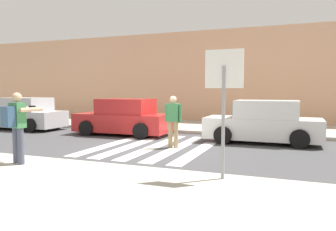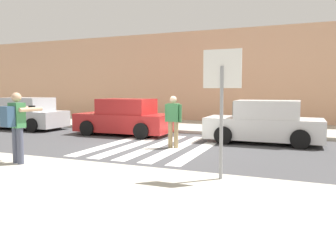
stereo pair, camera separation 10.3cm
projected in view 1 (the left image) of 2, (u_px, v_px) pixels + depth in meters
ground_plane at (154, 147)px, 11.07m from camera, size 120.00×120.00×0.00m
sidewalk_far at (201, 126)px, 16.64m from camera, size 60.00×4.80×0.14m
building_facade_far at (221, 78)px, 20.52m from camera, size 56.00×4.00×5.33m
crosswalk_stripe_0 at (115, 143)px, 11.84m from camera, size 0.44×5.20×0.01m
crosswalk_stripe_1 at (135, 144)px, 11.55m from camera, size 0.44×5.20×0.01m
crosswalk_stripe_2 at (156, 146)px, 11.26m from camera, size 0.44×5.20×0.01m
crosswalk_stripe_3 at (178, 147)px, 10.97m from camera, size 0.44×5.20×0.01m
crosswalk_stripe_4 at (201, 149)px, 10.68m from camera, size 0.44×5.20×0.01m
stop_sign at (224, 85)px, 6.47m from camera, size 0.76×0.08×2.58m
photographer_with_backpack at (17, 122)px, 7.83m from camera, size 0.70×0.92×1.72m
pedestrian_crossing at (173, 119)px, 10.84m from camera, size 0.58×0.26×1.72m
parked_car_silver at (24, 114)px, 16.04m from camera, size 4.10×1.92×1.55m
parked_car_red at (124, 118)px, 14.03m from camera, size 4.10×1.92×1.55m
parked_car_white at (264, 123)px, 11.93m from camera, size 4.10×1.92×1.55m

